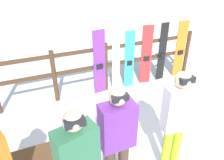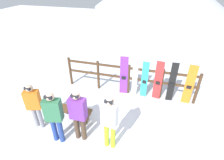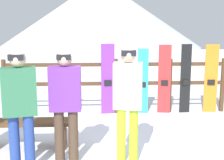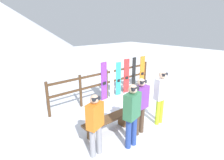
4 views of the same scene
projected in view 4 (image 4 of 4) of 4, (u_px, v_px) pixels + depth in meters
The scene contains 14 objects.
ground_plane at pixel (146, 117), 5.94m from camera, with size 40.00×40.00×0.00m, color white.
mountain_backdrop at pixel (1, 25), 22.66m from camera, with size 18.00×18.00×6.00m.
fence at pixel (107, 82), 7.30m from camera, with size 5.09×0.10×1.25m.
bench at pixel (107, 122), 4.99m from camera, with size 1.53×0.36×0.47m.
person_orange at pixel (95, 122), 3.96m from camera, with size 0.46×0.35×1.56m.
person_white at pixel (161, 94), 5.29m from camera, with size 0.43×0.29×1.72m.
person_purple at pixel (140, 103), 4.79m from camera, with size 0.45×0.25×1.66m.
person_plaid_green at pixel (132, 112), 4.25m from camera, with size 0.49×0.34×1.68m.
snowboard_purple at pixel (104, 81), 7.13m from camera, with size 0.30×0.08×1.60m.
ski_pair_white at pixel (112, 79), 7.39m from camera, with size 0.19×0.02×1.64m.
snowboard_cyan at pixel (118, 79), 7.64m from camera, with size 0.24×0.08×1.49m.
snowboard_red at pixel (126, 76), 7.93m from camera, with size 0.29×0.09×1.57m.
snowboard_black_stripe at pixel (134, 74), 8.23m from camera, with size 0.24×0.07×1.58m.
snowboard_orange at pixel (142, 72), 8.59m from camera, with size 0.30×0.07×1.57m.
Camera 4 is at (-4.30, -3.28, 3.00)m, focal length 28.00 mm.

